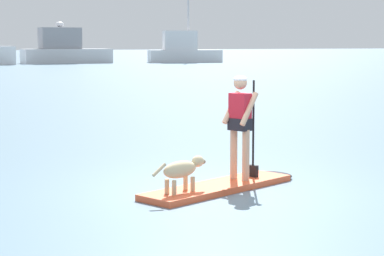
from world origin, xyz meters
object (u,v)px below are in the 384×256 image
Objects in this scene: paddleboard at (227,185)px; person_paddler at (241,120)px; dog at (182,170)px; moored_boat_port at (64,50)px; moored_boat_far_starboard at (183,51)px.

person_paddler is (0.30, 0.12, 1.05)m from paddleboard.
dog is (-1.28, -0.51, -0.65)m from person_paddler.
moored_boat_far_starboard is (13.21, -2.72, -0.10)m from moored_boat_port.
moored_boat_port is (15.60, 69.05, 1.41)m from paddleboard.
person_paddler is 70.61m from moored_boat_port.
paddleboard is 0.37× the size of moored_boat_far_starboard.
moored_boat_port is at bearing 77.27° from paddleboard.
person_paddler is 0.20× the size of moored_boat_far_starboard.
moored_boat_port reaches higher than paddleboard.
person_paddler is 72.08m from moored_boat_far_starboard.
paddleboard is 3.00× the size of dog.
dog is 0.11× the size of moored_boat_port.
person_paddler is 1.60× the size of dog.
dog is (-0.97, -0.39, 0.39)m from paddleboard.
paddleboard is 70.80m from moored_boat_port.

